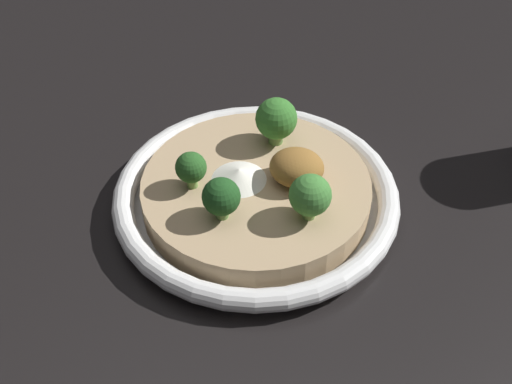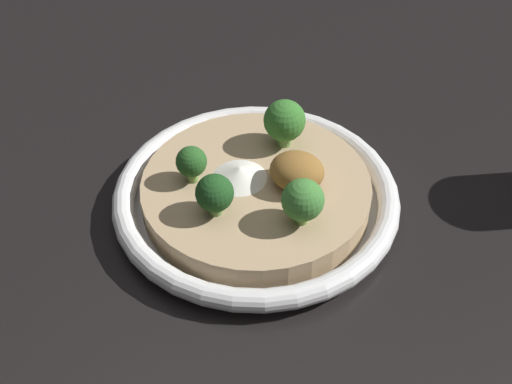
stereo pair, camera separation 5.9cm
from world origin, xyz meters
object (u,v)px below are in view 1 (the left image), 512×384
object	(u,v)px
risotto_bowl	(256,195)
broccoli_front	(221,197)
broccoli_right	(310,196)
broccoli_left	(191,168)
broccoli_back_right	(276,119)

from	to	relation	value
risotto_bowl	broccoli_front	size ratio (longest dim) A/B	6.69
risotto_bowl	broccoli_right	world-z (taller)	broccoli_right
broccoli_front	risotto_bowl	bearing A→B (deg)	68.26
risotto_bowl	broccoli_right	distance (m)	0.08
broccoli_left	broccoli_right	world-z (taller)	broccoli_right
broccoli_left	broccoli_front	world-z (taller)	broccoli_front
risotto_bowl	broccoli_front	world-z (taller)	broccoli_front
broccoli_left	risotto_bowl	bearing A→B (deg)	17.26
risotto_bowl	broccoli_left	xyz separation A→B (m)	(-0.06, -0.02, 0.04)
risotto_bowl	broccoli_front	xyz separation A→B (m)	(-0.02, -0.05, 0.04)
risotto_bowl	broccoli_left	distance (m)	0.07
broccoli_front	broccoli_right	bearing A→B (deg)	11.12
broccoli_back_right	broccoli_right	size ratio (longest dim) A/B	1.11
broccoli_front	broccoli_left	bearing A→B (deg)	137.80
broccoli_left	broccoli_right	distance (m)	0.11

